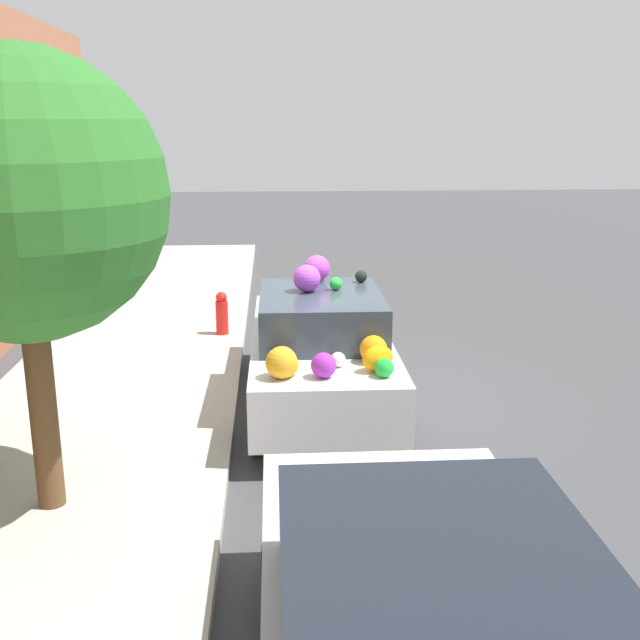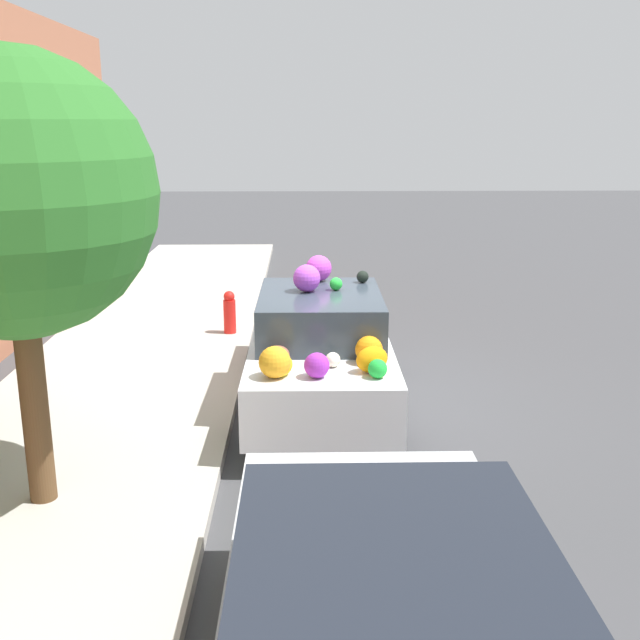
% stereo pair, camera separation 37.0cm
% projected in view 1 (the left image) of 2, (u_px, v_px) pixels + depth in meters
% --- Properties ---
extents(ground_plane, '(60.00, 60.00, 0.00)m').
position_uv_depth(ground_plane, '(324.00, 405.00, 9.53)').
color(ground_plane, '#424244').
extents(sidewalk_curb, '(24.00, 3.20, 0.14)m').
position_uv_depth(sidewalk_curb, '(108.00, 405.00, 9.34)').
color(sidewalk_curb, '#B2ADA3').
rests_on(sidewalk_curb, ground).
extents(street_tree, '(2.41, 2.41, 3.98)m').
position_uv_depth(street_tree, '(22.00, 198.00, 6.08)').
color(street_tree, brown).
rests_on(street_tree, sidewalk_curb).
extents(fire_hydrant, '(0.20, 0.20, 0.70)m').
position_uv_depth(fire_hydrant, '(222.00, 313.00, 12.12)').
color(fire_hydrant, red).
rests_on(fire_hydrant, sidewalk_curb).
extents(art_car, '(4.16, 1.72, 1.83)m').
position_uv_depth(art_car, '(320.00, 348.00, 9.27)').
color(art_car, silver).
rests_on(art_car, ground).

